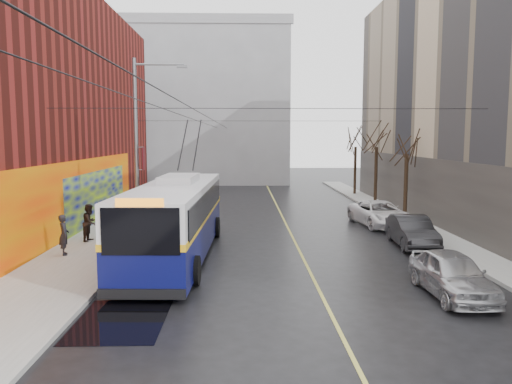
# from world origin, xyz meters

# --- Properties ---
(ground) EXTENTS (140.00, 140.00, 0.00)m
(ground) POSITION_xyz_m (0.00, 0.00, 0.00)
(ground) COLOR black
(ground) RESTS_ON ground
(sidewalk_left) EXTENTS (4.00, 60.00, 0.15)m
(sidewalk_left) POSITION_xyz_m (-8.00, 12.00, 0.07)
(sidewalk_left) COLOR gray
(sidewalk_left) RESTS_ON ground
(sidewalk_right) EXTENTS (2.00, 60.00, 0.15)m
(sidewalk_right) POSITION_xyz_m (9.00, 12.00, 0.07)
(sidewalk_right) COLOR gray
(sidewalk_right) RESTS_ON ground
(lane_line) EXTENTS (0.12, 50.00, 0.01)m
(lane_line) POSITION_xyz_m (1.50, 14.00, 0.00)
(lane_line) COLOR #BFB74C
(lane_line) RESTS_ON ground
(building_far) EXTENTS (20.50, 12.10, 18.00)m
(building_far) POSITION_xyz_m (-6.00, 44.99, 9.02)
(building_far) COLOR gray
(building_far) RESTS_ON ground
(streetlight_pole) EXTENTS (2.65, 0.60, 9.00)m
(streetlight_pole) POSITION_xyz_m (-6.14, 10.00, 4.85)
(streetlight_pole) COLOR slate
(streetlight_pole) RESTS_ON ground
(catenary_wires) EXTENTS (18.00, 60.00, 0.22)m
(catenary_wires) POSITION_xyz_m (-2.54, 14.77, 6.25)
(catenary_wires) COLOR black
(tree_near) EXTENTS (3.20, 3.20, 6.40)m
(tree_near) POSITION_xyz_m (9.00, 16.00, 4.98)
(tree_near) COLOR black
(tree_near) RESTS_ON ground
(tree_mid) EXTENTS (3.20, 3.20, 6.68)m
(tree_mid) POSITION_xyz_m (9.00, 23.00, 5.25)
(tree_mid) COLOR black
(tree_mid) RESTS_ON ground
(tree_far) EXTENTS (3.20, 3.20, 6.57)m
(tree_far) POSITION_xyz_m (9.00, 30.00, 5.14)
(tree_far) COLOR black
(tree_far) RESTS_ON ground
(puddle) EXTENTS (2.54, 3.56, 0.01)m
(puddle) POSITION_xyz_m (-4.64, -0.58, 0.00)
(puddle) COLOR black
(puddle) RESTS_ON ground
(pigeons_flying) EXTENTS (3.38, 3.80, 1.40)m
(pigeons_flying) POSITION_xyz_m (-2.36, 9.89, 6.52)
(pigeons_flying) COLOR slate
(trolleybus) EXTENTS (3.43, 13.21, 6.21)m
(trolleybus) POSITION_xyz_m (-4.05, 7.13, 1.73)
(trolleybus) COLOR #090C47
(trolleybus) RESTS_ON ground
(parked_car_a) EXTENTS (1.80, 4.37, 1.48)m
(parked_car_a) POSITION_xyz_m (5.80, 1.39, 0.74)
(parked_car_a) COLOR #B2B3B7
(parked_car_a) RESTS_ON ground
(parked_car_b) EXTENTS (1.78, 4.55, 1.47)m
(parked_car_b) POSITION_xyz_m (7.00, 8.86, 0.74)
(parked_car_b) COLOR #232326
(parked_car_b) RESTS_ON ground
(parked_car_c) EXTENTS (3.12, 5.51, 1.45)m
(parked_car_c) POSITION_xyz_m (6.99, 14.48, 0.73)
(parked_car_c) COLOR white
(parked_car_c) RESTS_ON ground
(following_car) EXTENTS (2.29, 4.38, 1.42)m
(following_car) POSITION_xyz_m (-4.21, 18.23, 0.71)
(following_car) COLOR #98979C
(following_car) RESTS_ON ground
(pedestrian_a) EXTENTS (0.63, 0.75, 1.76)m
(pedestrian_a) POSITION_xyz_m (-8.87, 6.96, 1.03)
(pedestrian_a) COLOR black
(pedestrian_a) RESTS_ON sidewalk_left
(pedestrian_b) EXTENTS (0.82, 0.98, 1.83)m
(pedestrian_b) POSITION_xyz_m (-8.64, 9.88, 1.06)
(pedestrian_b) COLOR black
(pedestrian_b) RESTS_ON sidewalk_left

